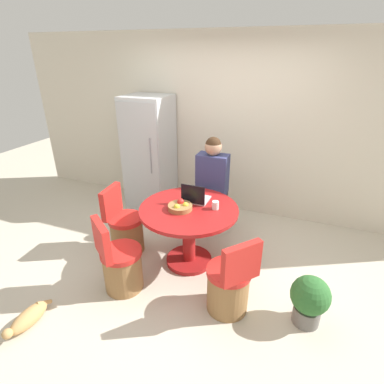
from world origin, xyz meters
name	(u,v)px	position (x,y,z in m)	size (l,w,h in m)	color
ground_plane	(187,268)	(0.00, 0.00, 0.00)	(12.00, 12.00, 0.00)	beige
wall_back	(229,128)	(0.00, 1.69, 1.30)	(7.00, 0.06, 2.60)	beige
refrigerator	(150,154)	(-1.15, 1.32, 0.87)	(0.65, 0.66, 1.75)	silver
dining_table	(189,224)	(-0.02, 0.13, 0.52)	(1.11, 1.11, 0.74)	maroon
chair_near_right_corner	(229,286)	(0.61, -0.41, 0.29)	(0.49, 0.49, 0.85)	olive
chair_left_side	(125,230)	(-0.86, 0.07, 0.29)	(0.43, 0.43, 0.85)	olive
chair_near_left_corner	(121,266)	(-0.52, -0.53, 0.29)	(0.49, 0.49, 0.85)	olive
person_seated	(213,181)	(0.02, 0.91, 0.76)	(0.40, 0.37, 1.36)	#2D2D38
laptop	(195,198)	(-0.01, 0.31, 0.79)	(0.28, 0.26, 0.24)	#B7B7BC
fruit_bowl	(180,206)	(-0.10, 0.07, 0.77)	(0.27, 0.27, 0.10)	olive
coffee_cup	(215,205)	(0.26, 0.22, 0.78)	(0.08, 0.08, 0.09)	white
cat	(28,318)	(-1.07, -1.27, 0.08)	(0.17, 0.52, 0.17)	tan
potted_plant	(310,299)	(1.33, -0.30, 0.28)	(0.36, 0.36, 0.50)	slate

